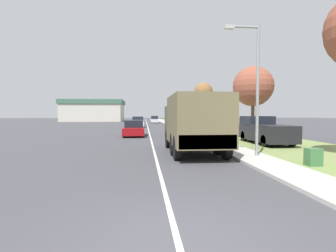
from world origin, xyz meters
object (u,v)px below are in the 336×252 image
car_third_ahead (137,121)px  pickup_truck (264,131)px  car_nearest_ahead (134,129)px  military_truck (194,122)px  car_fourth_ahead (155,120)px  lamp_post (253,77)px  car_second_ahead (138,123)px

car_third_ahead → pickup_truck: pickup_truck is taller
car_nearest_ahead → pickup_truck: 11.85m
car_nearest_ahead → military_truck: bearing=-72.4°
car_fourth_ahead → lamp_post: size_ratio=0.74×
car_second_ahead → pickup_truck: size_ratio=0.78×
lamp_post → military_truck: bearing=144.0°
car_second_ahead → car_third_ahead: (-0.34, 7.84, -0.07)m
military_truck → car_third_ahead: bearing=96.4°
car_nearest_ahead → pickup_truck: pickup_truck is taller
car_second_ahead → car_fourth_ahead: size_ratio=0.90×
military_truck → car_third_ahead: military_truck is taller
car_nearest_ahead → car_fourth_ahead: 35.44m
car_second_ahead → car_third_ahead: size_ratio=0.94×
car_second_ahead → car_nearest_ahead: bearing=-90.0°
car_nearest_ahead → lamp_post: (6.02, -13.06, 3.16)m
car_second_ahead → lamp_post: lamp_post is taller
car_nearest_ahead → lamp_post: bearing=-65.3°
lamp_post → car_second_ahead: bearing=101.7°
car_third_ahead → pickup_truck: size_ratio=0.83×
pickup_truck → car_third_ahead: bearing=107.4°
military_truck → car_second_ahead: military_truck is taller
pickup_truck → lamp_post: (-3.39, -5.86, 2.91)m
military_truck → pickup_truck: size_ratio=1.25×
military_truck → car_nearest_ahead: bearing=107.6°
military_truck → lamp_post: (2.44, -1.78, 2.16)m
pickup_truck → car_second_ahead: bearing=112.1°
pickup_truck → lamp_post: 7.37m
military_truck → car_fourth_ahead: size_ratio=1.45×
military_truck → lamp_post: bearing=-36.0°
car_third_ahead → car_fourth_ahead: 12.00m
pickup_truck → lamp_post: bearing=-120.1°
military_truck → pickup_truck: 7.16m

